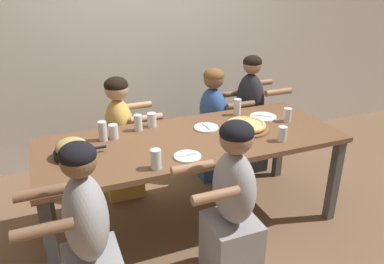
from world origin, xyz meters
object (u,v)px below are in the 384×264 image
(pizza_board_main, at_px, (246,126))
(drinking_glass_c, at_px, (152,120))
(drinking_glass_b, at_px, (287,115))
(diner_near_left, at_px, (89,247))
(drinking_glass_h, at_px, (282,135))
(empty_plate_b, at_px, (206,128))
(empty_plate_c, at_px, (263,117))
(diner_far_midleft, at_px, (121,142))
(drinking_glass_f, at_px, (156,160))
(drinking_glass_d, at_px, (138,123))
(drinking_glass_e, at_px, (114,132))
(drinking_glass_g, at_px, (103,132))
(diner_near_center, at_px, (232,211))
(drinking_glass_a, at_px, (237,108))
(cocktail_glass_blue, at_px, (239,142))
(diner_far_midright, at_px, (213,128))
(empty_plate_a, at_px, (187,156))
(diner_far_right, at_px, (249,119))
(skillet_bowl, at_px, (72,149))

(pizza_board_main, xyz_separation_m, drinking_glass_c, (-0.68, 0.34, 0.03))
(drinking_glass_b, height_order, diner_near_left, diner_near_left)
(drinking_glass_h, bearing_deg, diner_near_left, -165.92)
(drinking_glass_c, bearing_deg, empty_plate_b, -26.59)
(empty_plate_b, relative_size, empty_plate_c, 0.87)
(pizza_board_main, relative_size, empty_plate_b, 1.84)
(empty_plate_c, bearing_deg, diner_far_midleft, 156.66)
(drinking_glass_c, distance_m, drinking_glass_f, 0.71)
(drinking_glass_d, bearing_deg, drinking_glass_e, -160.39)
(drinking_glass_f, distance_m, drinking_glass_g, 0.62)
(empty_plate_b, relative_size, diner_near_center, 0.18)
(empty_plate_b, bearing_deg, drinking_glass_h, -45.40)
(empty_plate_b, height_order, drinking_glass_a, drinking_glass_a)
(pizza_board_main, distance_m, diner_near_left, 1.52)
(cocktail_glass_blue, xyz_separation_m, drinking_glass_e, (-0.80, 0.50, 0.00))
(drinking_glass_g, bearing_deg, diner_far_midright, 22.22)
(empty_plate_a, bearing_deg, drinking_glass_a, 40.45)
(drinking_glass_f, xyz_separation_m, diner_far_midright, (0.88, 1.03, -0.32))
(diner_near_center, bearing_deg, drinking_glass_e, 32.02)
(drinking_glass_g, bearing_deg, diner_far_midleft, 65.30)
(diner_far_right, bearing_deg, diner_near_center, -33.67)
(drinking_glass_d, distance_m, diner_near_center, 1.07)
(pizza_board_main, bearing_deg, drinking_glass_f, -157.87)
(drinking_glass_a, bearing_deg, drinking_glass_d, -178.64)
(drinking_glass_e, distance_m, drinking_glass_g, 0.08)
(drinking_glass_h, distance_m, diner_near_left, 1.56)
(skillet_bowl, height_order, empty_plate_c, skillet_bowl)
(diner_far_midleft, bearing_deg, skillet_bowl, -34.73)
(drinking_glass_c, xyz_separation_m, diner_near_left, (-0.67, -1.01, -0.29))
(diner_far_right, height_order, diner_far_midright, diner_far_right)
(pizza_board_main, height_order, drinking_glass_g, drinking_glass_g)
(empty_plate_a, height_order, drinking_glass_g, drinking_glass_g)
(cocktail_glass_blue, relative_size, diner_far_right, 0.10)
(drinking_glass_h, relative_size, diner_far_midleft, 0.10)
(empty_plate_a, xyz_separation_m, diner_near_left, (-0.74, -0.39, -0.24))
(empty_plate_c, xyz_separation_m, diner_near_left, (-1.62, -0.84, -0.24))
(pizza_board_main, bearing_deg, drinking_glass_g, 168.61)
(skillet_bowl, distance_m, diner_near_center, 1.15)
(empty_plate_a, distance_m, diner_far_midright, 1.18)
(empty_plate_c, height_order, diner_near_center, diner_near_center)
(drinking_glass_d, distance_m, drinking_glass_g, 0.30)
(cocktail_glass_blue, bearing_deg, drinking_glass_c, 127.24)
(skillet_bowl, height_order, diner_far_midright, diner_far_midright)
(drinking_glass_h, bearing_deg, drinking_glass_d, 147.96)
(empty_plate_a, xyz_separation_m, drinking_glass_g, (-0.49, 0.50, 0.06))
(diner_near_center, bearing_deg, drinking_glass_h, -58.13)
(cocktail_glass_blue, distance_m, diner_far_midright, 1.03)
(empty_plate_b, relative_size, drinking_glass_e, 1.83)
(skillet_bowl, height_order, drinking_glass_h, skillet_bowl)
(empty_plate_c, distance_m, diner_far_midright, 0.61)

